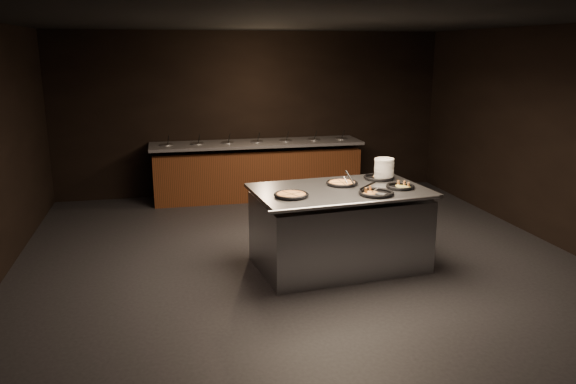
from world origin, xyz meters
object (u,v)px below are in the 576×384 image
at_px(plate_stack, 384,169).
at_px(pan_cheese_whole, 342,183).
at_px(serving_counter, 339,230).
at_px(pan_veggie_whole, 291,195).

relative_size(plate_stack, pan_cheese_whole, 0.67).
bearing_deg(plate_stack, serving_counter, -152.15).
bearing_deg(serving_counter, pan_veggie_whole, -166.54).
xyz_separation_m(serving_counter, pan_cheese_whole, (0.09, 0.20, 0.53)).
relative_size(serving_counter, pan_cheese_whole, 5.51).
relative_size(plate_stack, pan_veggie_whole, 0.66).
bearing_deg(serving_counter, pan_cheese_whole, 59.93).
relative_size(pan_veggie_whole, pan_cheese_whole, 1.02).
bearing_deg(pan_veggie_whole, plate_stack, 23.84).
height_order(plate_stack, pan_cheese_whole, plate_stack).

